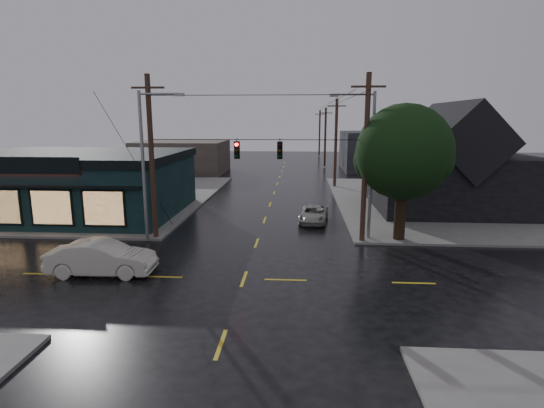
# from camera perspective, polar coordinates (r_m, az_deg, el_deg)

# --- Properties ---
(ground_plane) EXTENTS (160.00, 160.00, 0.00)m
(ground_plane) POSITION_cam_1_polar(r_m,az_deg,el_deg) (20.67, -3.80, -10.02)
(ground_plane) COLOR black
(sidewalk_nw) EXTENTS (28.00, 28.00, 0.15)m
(sidewalk_nw) POSITION_cam_1_polar(r_m,az_deg,el_deg) (45.74, -25.92, 0.88)
(sidewalk_nw) COLOR slate
(sidewalk_nw) RESTS_ON ground
(sidewalk_ne) EXTENTS (28.00, 28.00, 0.15)m
(sidewalk_ne) POSITION_cam_1_polar(r_m,az_deg,el_deg) (43.40, 27.32, 0.24)
(sidewalk_ne) COLOR slate
(sidewalk_ne) RESTS_ON ground
(pizza_shop) EXTENTS (16.30, 12.34, 4.90)m
(pizza_shop) POSITION_cam_1_polar(r_m,az_deg,el_deg) (36.87, -24.83, 2.60)
(pizza_shop) COLOR black
(pizza_shop) RESTS_ON ground
(ne_building) EXTENTS (12.60, 11.60, 8.75)m
(ne_building) POSITION_cam_1_polar(r_m,az_deg,el_deg) (38.25, 22.79, 5.94)
(ne_building) COLOR black
(ne_building) RESTS_ON ground
(corner_tree) EXTENTS (5.80, 5.80, 8.32)m
(corner_tree) POSITION_cam_1_polar(r_m,az_deg,el_deg) (26.87, 17.31, 6.62)
(corner_tree) COLOR black
(corner_tree) RESTS_ON ground
(utility_pole_nw) EXTENTS (2.00, 0.32, 10.15)m
(utility_pole_nw) POSITION_cam_1_polar(r_m,az_deg,el_deg) (28.16, -15.30, -4.53)
(utility_pole_nw) COLOR #351E17
(utility_pole_nw) RESTS_ON ground
(utility_pole_ne) EXTENTS (2.00, 0.32, 10.15)m
(utility_pole_ne) POSITION_cam_1_polar(r_m,az_deg,el_deg) (26.93, 11.97, -5.10)
(utility_pole_ne) COLOR #351E17
(utility_pole_ne) RESTS_ON ground
(utility_pole_far_a) EXTENTS (2.00, 0.32, 9.65)m
(utility_pole_far_a) POSITION_cam_1_polar(r_m,az_deg,el_deg) (47.82, 8.39, 2.24)
(utility_pole_far_a) COLOR #351E17
(utility_pole_far_a) RESTS_ON ground
(utility_pole_far_b) EXTENTS (2.00, 0.32, 9.15)m
(utility_pole_far_b) POSITION_cam_1_polar(r_m,az_deg,el_deg) (67.59, 7.07, 4.95)
(utility_pole_far_b) COLOR #351E17
(utility_pole_far_b) RESTS_ON ground
(utility_pole_far_c) EXTENTS (2.00, 0.32, 9.15)m
(utility_pole_far_c) POSITION_cam_1_polar(r_m,az_deg,el_deg) (87.47, 6.34, 6.43)
(utility_pole_far_c) COLOR #351E17
(utility_pole_far_c) RESTS_ON ground
(span_signal_assembly) EXTENTS (13.00, 0.48, 1.23)m
(span_signal_assembly) POSITION_cam_1_polar(r_m,az_deg,el_deg) (25.75, -1.86, 7.31)
(span_signal_assembly) COLOR black
(span_signal_assembly) RESTS_ON ground
(streetlight_nw) EXTENTS (5.40, 0.30, 9.15)m
(streetlight_nw) POSITION_cam_1_polar(r_m,az_deg,el_deg) (27.63, -16.36, -4.90)
(streetlight_nw) COLOR gray
(streetlight_nw) RESTS_ON ground
(streetlight_ne) EXTENTS (5.40, 0.30, 9.15)m
(streetlight_ne) POSITION_cam_1_polar(r_m,az_deg,el_deg) (27.67, 12.79, -4.69)
(streetlight_ne) COLOR gray
(streetlight_ne) RESTS_ON ground
(bg_building_west) EXTENTS (12.00, 10.00, 4.40)m
(bg_building_west) POSITION_cam_1_polar(r_m,az_deg,el_deg) (61.58, -11.97, 6.22)
(bg_building_west) COLOR #40342E
(bg_building_west) RESTS_ON ground
(bg_building_east) EXTENTS (14.00, 12.00, 5.60)m
(bg_building_east) POSITION_cam_1_polar(r_m,az_deg,el_deg) (65.61, 15.65, 6.88)
(bg_building_east) COLOR black
(bg_building_east) RESTS_ON ground
(sedan_cream) EXTENTS (5.19, 1.97, 1.69)m
(sedan_cream) POSITION_cam_1_polar(r_m,az_deg,el_deg) (22.52, -21.93, -6.75)
(sedan_cream) COLOR beige
(sedan_cream) RESTS_ON ground
(suv_silver) EXTENTS (2.45, 4.44, 1.18)m
(suv_silver) POSITION_cam_1_polar(r_m,az_deg,el_deg) (31.48, 5.62, -1.39)
(suv_silver) COLOR #A4A097
(suv_silver) RESTS_ON ground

